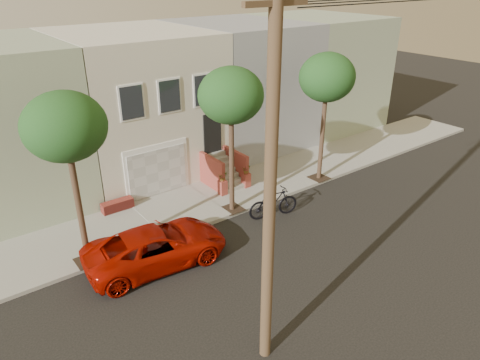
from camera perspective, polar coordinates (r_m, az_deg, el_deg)
ground at (r=16.76m, az=4.11°, el=-10.38°), size 90.00×90.00×0.00m
sidewalk at (r=20.41m, az=-5.70°, el=-3.15°), size 40.00×3.70×0.15m
house_row at (r=23.99m, az=-13.52°, el=9.85°), size 33.10×11.70×7.00m
tree_left at (r=15.18m, az=-21.60°, el=6.26°), size 2.70×2.57×6.30m
tree_mid at (r=17.87m, az=-1.16°, el=10.71°), size 2.70×2.57×6.30m
tree_right at (r=21.46m, az=11.14°, el=12.74°), size 2.70×2.57×6.30m
pickup_truck at (r=16.51m, az=-10.69°, el=-8.40°), size 5.39×2.86×1.44m
motorcycle at (r=19.22m, az=4.33°, el=-2.93°), size 2.38×1.21×1.38m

